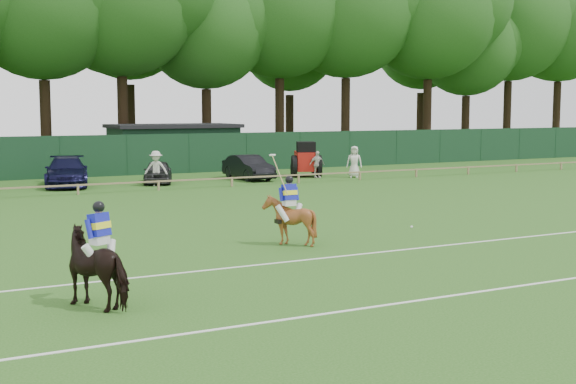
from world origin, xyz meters
TOP-DOWN VIEW (x-y plane):
  - ground at (0.00, 0.00)m, footprint 160.00×160.00m
  - horse_dark at (-7.19, -3.24)m, footprint 1.75×2.14m
  - horse_chestnut at (-0.36, 1.29)m, footprint 1.23×1.38m
  - sedan_navy at (-2.66, 22.18)m, footprint 3.23×5.60m
  - hatch_grey at (2.11, 21.49)m, footprint 2.64×3.93m
  - estate_black at (7.46, 21.25)m, footprint 1.62×4.30m
  - spectator_left at (1.57, 20.12)m, footprint 1.38×1.13m
  - spectator_mid at (11.44, 20.24)m, footprint 0.96×0.47m
  - spectator_right at (13.55, 19.47)m, footprint 1.09×1.01m
  - rider_dark at (-7.18, -3.26)m, footprint 0.87×0.62m
  - rider_chestnut at (-0.36, 1.27)m, footprint 0.94×0.58m
  - polo_ball at (4.89, 2.20)m, footprint 0.09×0.09m
  - pitch_lines at (0.00, -3.50)m, footprint 60.00×5.10m
  - pitch_rail at (0.00, 18.00)m, footprint 62.10×0.10m
  - perimeter_fence at (0.00, 27.00)m, footprint 92.08×0.08m
  - utility_shed at (6.00, 30.00)m, footprint 8.40×4.40m
  - tree_row at (2.00, 35.00)m, footprint 96.00×12.00m
  - tractor at (11.30, 21.37)m, footprint 2.48×2.94m

SIDE VIEW (x-z plane):
  - ground at x=0.00m, z-range 0.00..0.00m
  - tree_row at x=2.00m, z-range -10.50..10.50m
  - pitch_lines at x=0.00m, z-range 0.00..0.01m
  - polo_ball at x=4.89m, z-range 0.00..0.09m
  - pitch_rail at x=0.00m, z-range 0.20..0.70m
  - hatch_grey at x=2.11m, z-range 0.00..1.24m
  - estate_black at x=7.46m, z-range 0.00..1.40m
  - horse_chestnut at x=-0.36m, z-range 0.00..1.51m
  - sedan_navy at x=-2.66m, z-range 0.00..1.53m
  - spectator_mid at x=11.44m, z-range 0.00..1.59m
  - horse_dark at x=-7.19m, z-range 0.00..1.65m
  - spectator_left at x=1.57m, z-range 0.00..1.86m
  - spectator_right at x=13.55m, z-range 0.00..1.87m
  - tractor at x=11.30m, z-range -0.06..2.04m
  - perimeter_fence at x=0.00m, z-range 0.00..2.50m
  - rider_chestnut at x=-0.36m, z-range 0.44..2.48m
  - utility_shed at x=6.00m, z-range 0.02..3.06m
  - rider_dark at x=-7.18m, z-range 0.86..2.27m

